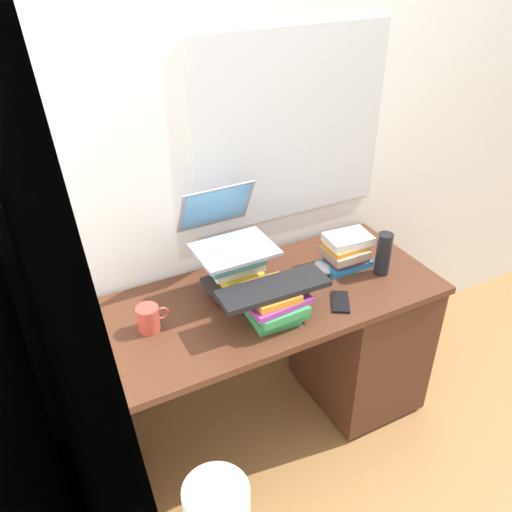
# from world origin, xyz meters

# --- Properties ---
(ground_plane) EXTENTS (6.00, 6.00, 0.00)m
(ground_plane) POSITION_xyz_m (0.00, 0.00, 0.00)
(ground_plane) COLOR olive
(wall_back) EXTENTS (6.00, 0.06, 2.60)m
(wall_back) POSITION_xyz_m (0.00, 0.35, 1.30)
(wall_back) COLOR white
(wall_back) RESTS_ON ground
(desk) EXTENTS (1.43, 0.62, 0.73)m
(desk) POSITION_xyz_m (0.36, -0.02, 0.40)
(desk) COLOR #4C2819
(desk) RESTS_ON ground
(book_stack_tall) EXTENTS (0.24, 0.19, 0.20)m
(book_stack_tall) POSITION_xyz_m (-0.11, 0.08, 0.83)
(book_stack_tall) COLOR black
(book_stack_tall) RESTS_ON desk
(book_stack_keyboard_riser) EXTENTS (0.25, 0.21, 0.13)m
(book_stack_keyboard_riser) POSITION_xyz_m (-0.05, -0.13, 0.79)
(book_stack_keyboard_riser) COLOR #338C4C
(book_stack_keyboard_riser) RESTS_ON desk
(book_stack_side) EXTENTS (0.22, 0.16, 0.14)m
(book_stack_side) POSITION_xyz_m (0.41, 0.04, 0.80)
(book_stack_side) COLOR #2672B2
(book_stack_side) RESTS_ON desk
(laptop) EXTENTS (0.30, 0.34, 0.22)m
(laptop) POSITION_xyz_m (-0.11, 0.15, 0.98)
(laptop) COLOR gray
(laptop) RESTS_ON book_stack_tall
(keyboard) EXTENTS (0.42, 0.15, 0.02)m
(keyboard) POSITION_xyz_m (-0.06, -0.14, 0.87)
(keyboard) COLOR black
(keyboard) RESTS_ON book_stack_keyboard_riser
(computer_mouse) EXTENTS (0.06, 0.10, 0.04)m
(computer_mouse) POSITION_xyz_m (0.29, 0.05, 0.74)
(computer_mouse) COLOR #A5A8AD
(computer_mouse) RESTS_ON desk
(mug) EXTENTS (0.12, 0.08, 0.10)m
(mug) POSITION_xyz_m (-0.49, 0.03, 0.78)
(mug) COLOR #B23F33
(mug) RESTS_ON desk
(water_bottle) EXTENTS (0.06, 0.06, 0.19)m
(water_bottle) POSITION_xyz_m (0.51, -0.08, 0.82)
(water_bottle) COLOR black
(water_bottle) RESTS_ON desk
(cell_phone) EXTENTS (0.13, 0.15, 0.01)m
(cell_phone) POSITION_xyz_m (0.23, -0.17, 0.73)
(cell_phone) COLOR black
(cell_phone) RESTS_ON desk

